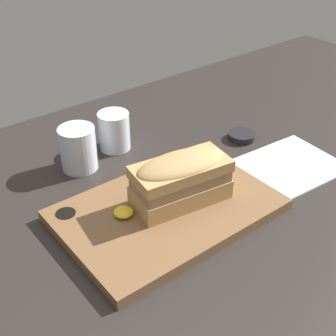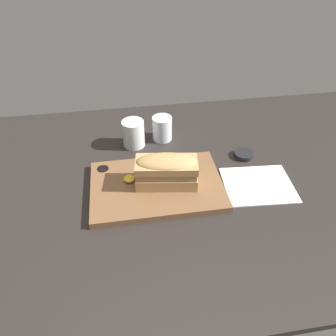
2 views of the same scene
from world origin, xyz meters
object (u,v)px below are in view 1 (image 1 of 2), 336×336
(sandwich, at_px, (181,178))
(water_glass, at_px, (79,151))
(serving_board, at_px, (167,210))
(condiment_dish, at_px, (242,136))
(wine_glass, at_px, (114,133))
(napkin, at_px, (290,166))

(sandwich, xyz_separation_m, water_glass, (-0.08, 0.23, -0.03))
(serving_board, relative_size, condiment_dish, 6.07)
(serving_board, xyz_separation_m, sandwich, (0.03, -0.00, 0.06))
(wine_glass, relative_size, napkin, 0.40)
(water_glass, bearing_deg, wine_glass, 13.06)
(serving_board, distance_m, sandwich, 0.07)
(serving_board, height_order, napkin, serving_board)
(sandwich, height_order, condiment_dish, sandwich)
(serving_board, height_order, sandwich, sandwich)
(water_glass, xyz_separation_m, napkin, (0.34, -0.26, -0.04))
(condiment_dish, bearing_deg, wine_glass, 149.60)
(sandwich, distance_m, napkin, 0.28)
(water_glass, distance_m, wine_glass, 0.10)
(napkin, xyz_separation_m, condiment_dish, (0.00, 0.14, 0.01))
(serving_board, xyz_separation_m, water_glass, (-0.05, 0.23, 0.03))
(water_glass, bearing_deg, serving_board, -78.60)
(water_glass, distance_m, napkin, 0.44)
(sandwich, xyz_separation_m, napkin, (0.27, -0.03, -0.07))
(water_glass, xyz_separation_m, condiment_dish, (0.35, -0.12, -0.03))
(serving_board, distance_m, wine_glass, 0.26)
(sandwich, height_order, napkin, sandwich)
(sandwich, bearing_deg, napkin, -6.70)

